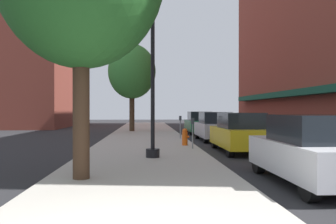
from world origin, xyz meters
The scene contains 12 objects.
ground_plane centered at (4.00, 18.00, 0.00)m, with size 90.00×90.00×0.00m, color #232326.
sidewalk_slab centered at (0.00, 19.00, 0.06)m, with size 4.80×50.00×0.12m, color #A8A399.
building_far_background centered at (-11.01, 37.00, 8.38)m, with size 6.80×18.00×16.79m.
lamppost centered at (0.30, 8.27, 3.20)m, with size 0.48×0.48×5.90m.
fire_hydrant centered at (1.88, 12.51, 0.52)m, with size 0.33×0.26×0.79m.
parking_meter_near centered at (2.05, 16.68, 0.95)m, with size 0.14×0.09×1.31m.
parking_meter_far centered at (2.05, 11.02, 0.95)m, with size 0.14×0.09×1.31m.
tree_mid centered at (-1.06, 24.30, 4.79)m, with size 3.74×3.74×6.85m.
car_white centered at (4.00, 3.96, 0.81)m, with size 1.80×4.30×1.66m.
car_yellow centered at (4.00, 10.61, 0.81)m, with size 1.80×4.30×1.66m.
car_silver centered at (4.00, 16.31, 0.81)m, with size 1.80×4.30×1.66m.
car_green centered at (4.00, 22.36, 0.81)m, with size 1.80×4.30×1.66m.
Camera 1 is at (0.08, -4.40, 1.77)m, focal length 38.87 mm.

